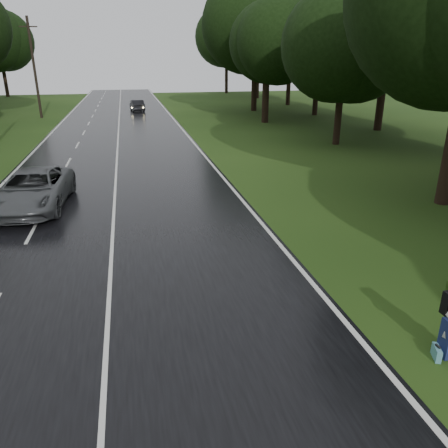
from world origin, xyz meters
The scene contains 11 objects.
ground centered at (0.00, 0.00, 0.00)m, with size 160.00×160.00×0.00m, color #274314.
road centered at (0.00, 20.00, 0.02)m, with size 12.00×140.00×0.04m, color black.
lane_center centered at (0.00, 20.00, 0.04)m, with size 0.12×140.00×0.01m, color silver.
grey_car centered at (-3.37, 11.04, 0.86)m, with size 2.71×5.88×1.64m, color #4F5154.
far_car centered at (2.20, 48.37, 0.72)m, with size 1.44×4.12×1.36m, color black.
suitcase centered at (7.13, -1.79, 0.14)m, with size 0.12×0.40×0.29m, color #5497A5.
utility_pole_far centered at (-8.50, 44.12, 0.00)m, with size 1.80×0.28×10.37m, color black, non-canonical shape.
tree_right_c centered at (14.65, 7.76, 0.00)m, with size 9.93×9.93×15.51m, color black, non-canonical shape.
tree_right_d centered at (16.51, 22.30, 0.00)m, with size 7.88×7.88×12.31m, color black, non-canonical shape.
tree_right_e centered at (14.84, 35.24, 0.00)m, with size 8.98×8.98×14.03m, color black, non-canonical shape.
tree_right_f centered at (16.70, 45.81, 0.00)m, with size 10.92×10.92×17.05m, color black, non-canonical shape.
Camera 1 is at (0.87, -8.42, 6.18)m, focal length 34.53 mm.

